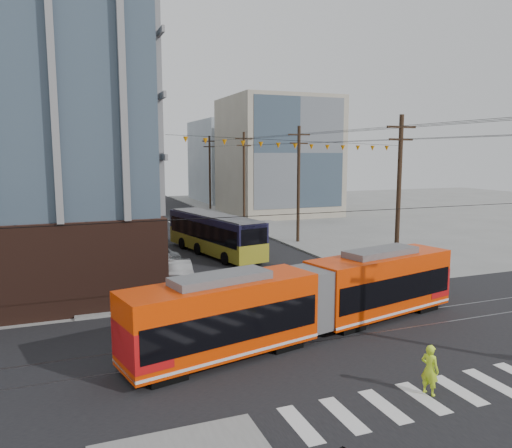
{
  "coord_description": "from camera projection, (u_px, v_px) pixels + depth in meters",
  "views": [
    {
      "loc": [
        -12.25,
        -16.22,
        8.56
      ],
      "look_at": [
        -1.45,
        11.49,
        4.29
      ],
      "focal_mm": 35.0,
      "sensor_mm": 36.0,
      "label": 1
    }
  ],
  "objects": [
    {
      "name": "bg_bldg_nw_far",
      "position": [
        48.0,
        143.0,
        80.52
      ],
      "size": [
        16.0,
        18.0,
        20.0
      ],
      "primitive_type": "cube",
      "color": "gray",
      "rests_on": "ground"
    },
    {
      "name": "parked_car_white",
      "position": [
        159.0,
        262.0,
        36.18
      ],
      "size": [
        2.61,
        4.88,
        1.35
      ],
      "primitive_type": "imported",
      "rotation": [
        0.0,
        0.0,
        2.98
      ],
      "color": "beige",
      "rests_on": "ground"
    },
    {
      "name": "bg_bldg_ne_far",
      "position": [
        242.0,
        161.0,
        88.77
      ],
      "size": [
        16.0,
        16.0,
        14.0
      ],
      "primitive_type": "cube",
      "color": "#8C99A5",
      "rests_on": "ground"
    },
    {
      "name": "parked_car_silver",
      "position": [
        177.0,
        270.0,
        33.18
      ],
      "size": [
        2.15,
        4.9,
        1.56
      ],
      "primitive_type": "imported",
      "rotation": [
        0.0,
        0.0,
        3.04
      ],
      "color": "#A3A3A3",
      "rests_on": "ground"
    },
    {
      "name": "streetcar",
      "position": [
        310.0,
        299.0,
        23.37
      ],
      "size": [
        18.14,
        6.53,
        3.48
      ],
      "primitive_type": null,
      "rotation": [
        0.0,
        0.0,
        0.23
      ],
      "color": "red",
      "rests_on": "ground"
    },
    {
      "name": "bg_bldg_ne_near",
      "position": [
        277.0,
        156.0,
        69.46
      ],
      "size": [
        14.0,
        14.0,
        16.0
      ],
      "primitive_type": "cube",
      "color": "gray",
      "rests_on": "ground"
    },
    {
      "name": "ground",
      "position": [
        390.0,
        362.0,
        20.58
      ],
      "size": [
        160.0,
        160.0,
        0.0
      ],
      "primitive_type": "plane",
      "color": "slate"
    },
    {
      "name": "pedestrian",
      "position": [
        430.0,
        370.0,
        17.69
      ],
      "size": [
        0.65,
        0.78,
        1.85
      ],
      "primitive_type": "imported",
      "rotation": [
        0.0,
        0.0,
        1.92
      ],
      "color": "#CDF628",
      "rests_on": "ground"
    },
    {
      "name": "utility_pole_far",
      "position": [
        210.0,
        173.0,
        74.5
      ],
      "size": [
        0.3,
        0.3,
        11.0
      ],
      "primitive_type": "cylinder",
      "color": "black",
      "rests_on": "ground"
    },
    {
      "name": "city_bus",
      "position": [
        214.0,
        234.0,
        42.09
      ],
      "size": [
        5.18,
        12.6,
        3.49
      ],
      "primitive_type": null,
      "rotation": [
        0.0,
        0.0,
        0.21
      ],
      "color": "black",
      "rests_on": "ground"
    },
    {
      "name": "parked_car_grey",
      "position": [
        155.0,
        254.0,
        38.85
      ],
      "size": [
        3.53,
        5.42,
        1.39
      ],
      "primitive_type": "imported",
      "rotation": [
        0.0,
        0.0,
        3.41
      ],
      "color": "slate",
      "rests_on": "ground"
    },
    {
      "name": "bg_bldg_nw_near",
      "position": [
        18.0,
        149.0,
        61.14
      ],
      "size": [
        18.0,
        16.0,
        18.0
      ],
      "primitive_type": "cube",
      "color": "#8C99A5",
      "rests_on": "ground"
    },
    {
      "name": "jersey_barrier",
      "position": [
        375.0,
        268.0,
        35.55
      ],
      "size": [
        2.22,
        4.1,
        0.81
      ],
      "primitive_type": "cube",
      "rotation": [
        0.0,
        0.0,
        0.35
      ],
      "color": "slate",
      "rests_on": "ground"
    }
  ]
}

